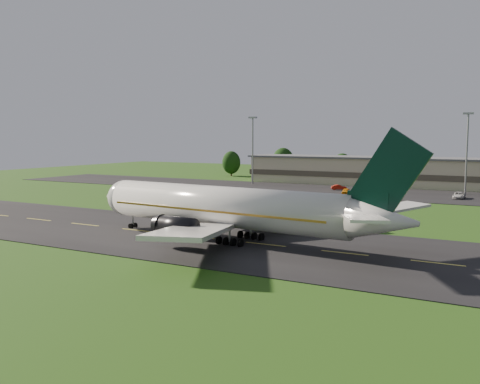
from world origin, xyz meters
The scene contains 10 objects.
ground centered at (0.00, 0.00, 0.00)m, with size 360.00×360.00×0.00m, color #1E4210.
taxiway centered at (0.00, 0.00, 0.05)m, with size 220.00×30.00×0.10m, color black.
apron centered at (0.00, 72.00, 0.05)m, with size 260.00×30.00×0.10m, color black.
airliner centered at (-16.81, -0.07, 4.66)m, with size 51.28×42.04×15.57m.
terminal centered at (6.40, 96.18, 3.99)m, with size 145.00×16.00×8.40m.
light_mast_west centered at (-55.00, 80.00, 12.74)m, with size 2.40×1.20×20.35m.
light_mast_centre centered at (5.00, 80.00, 12.74)m, with size 2.40×1.20×20.35m.
service_vehicle_a centered at (-21.16, 65.96, 0.81)m, with size 1.68×4.16×1.42m, color orange.
service_vehicle_b centered at (-26.01, 75.00, 0.79)m, with size 1.46×4.17×1.38m, color #A4170A.
service_vehicle_c centered at (4.91, 69.27, 0.85)m, with size 2.49×5.39×1.50m, color silver.
Camera 1 is at (20.31, -63.26, 14.55)m, focal length 40.00 mm.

